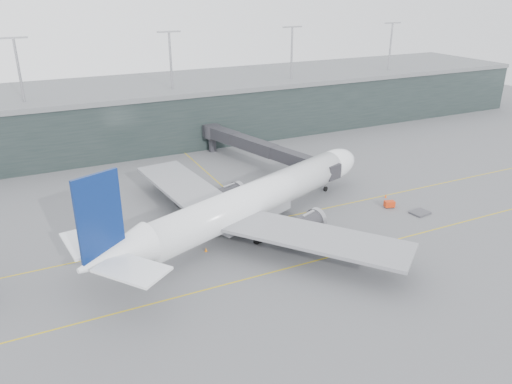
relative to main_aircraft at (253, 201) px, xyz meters
name	(u,v)px	position (x,y,z in m)	size (l,w,h in m)	color
ground	(229,218)	(-2.57, 5.02, -5.10)	(320.00, 320.00, 0.00)	#56565A
taxiline_a	(238,227)	(-2.57, 1.02, -5.09)	(160.00, 0.25, 0.02)	gold
taxiline_b	(281,270)	(-2.57, -14.98, -5.09)	(160.00, 0.25, 0.02)	gold
taxiline_lead_main	(214,179)	(2.43, 25.02, -5.09)	(0.25, 60.00, 0.02)	gold
terminal	(146,112)	(-2.58, 63.02, 2.52)	(240.00, 36.00, 29.00)	black
main_aircraft	(253,201)	(0.00, 0.00, 0.00)	(62.15, 57.42, 18.16)	white
jet_bridge	(256,143)	(15.10, 30.06, 0.10)	(15.46, 44.65, 6.93)	#28282C
gse_cart	(389,204)	(27.28, -4.00, -4.36)	(2.19, 1.71, 1.32)	red
baggage_dolly	(420,213)	(30.63, -8.77, -4.89)	(3.37, 2.70, 0.34)	#3E3D43
uld_a	(181,200)	(-8.55, 14.85, -4.01)	(2.46, 2.05, 2.07)	#36353A
uld_b	(198,191)	(-4.06, 17.46, -4.06)	(2.35, 1.96, 1.97)	#36353A
uld_c	(217,195)	(-1.06, 14.65, -4.24)	(2.12, 1.87, 1.63)	#36353A
cone_nose	(386,196)	(29.79, 0.09, -4.72)	(0.48, 0.48, 0.76)	#FD4E0E
cone_wing_stbd	(329,252)	(6.58, -14.17, -4.74)	(0.45, 0.45, 0.71)	#EF570D
cone_wing_port	(252,185)	(7.95, 17.22, -4.77)	(0.40, 0.40, 0.64)	orange
cone_tail	(206,250)	(-10.77, -4.71, -4.74)	(0.45, 0.45, 0.72)	orange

